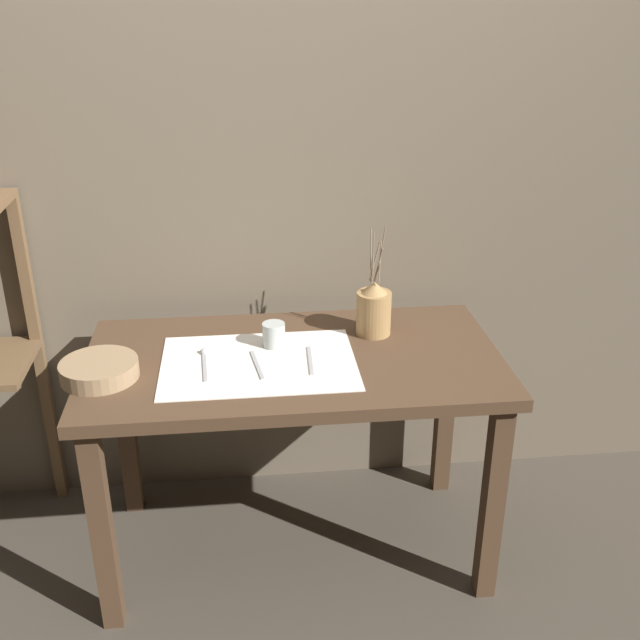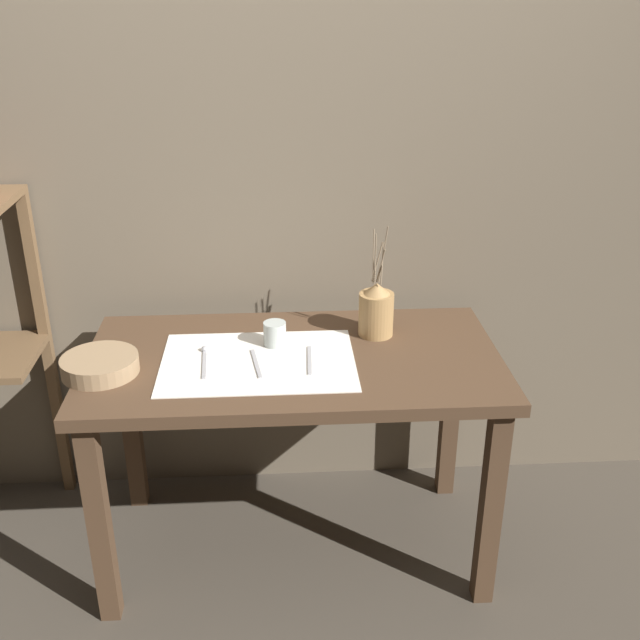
{
  "view_description": "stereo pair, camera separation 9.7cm",
  "coord_description": "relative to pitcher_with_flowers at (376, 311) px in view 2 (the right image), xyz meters",
  "views": [
    {
      "loc": [
        -0.14,
        -2.07,
        1.81
      ],
      "look_at": [
        0.08,
        0.0,
        0.87
      ],
      "focal_mm": 42.0,
      "sensor_mm": 36.0,
      "label": 1
    },
    {
      "loc": [
        -0.05,
        -2.07,
        1.81
      ],
      "look_at": [
        0.08,
        0.0,
        0.87
      ],
      "focal_mm": 42.0,
      "sensor_mm": 36.0,
      "label": 2
    }
  ],
  "objects": [
    {
      "name": "wooden_bowl",
      "position": [
        -0.85,
        -0.21,
        -0.06
      ],
      "size": [
        0.23,
        0.23,
        0.05
      ],
      "color": "#9E7F5B",
      "rests_on": "wooden_table"
    },
    {
      "name": "glass_tumbler_near",
      "position": [
        -0.33,
        -0.06,
        -0.04
      ],
      "size": [
        0.07,
        0.07,
        0.08
      ],
      "color": "#B7C1BC",
      "rests_on": "wooden_table"
    },
    {
      "name": "knife_center",
      "position": [
        -0.23,
        -0.18,
        -0.08
      ],
      "size": [
        0.02,
        0.19,
        0.0
      ],
      "color": "#A8A8AD",
      "rests_on": "wooden_table"
    },
    {
      "name": "wooden_table",
      "position": [
        -0.28,
        -0.14,
        -0.19
      ],
      "size": [
        1.29,
        0.68,
        0.75
      ],
      "color": "#4C3523",
      "rests_on": "ground_plane"
    },
    {
      "name": "fork_outer",
      "position": [
        -0.39,
        -0.19,
        -0.08
      ],
      "size": [
        0.04,
        0.19,
        0.0
      ],
      "color": "#A8A8AD",
      "rests_on": "wooden_table"
    },
    {
      "name": "ground_plane",
      "position": [
        -0.28,
        -0.14,
        -0.83
      ],
      "size": [
        12.0,
        12.0,
        0.0
      ],
      "primitive_type": "plane",
      "color": "#473F35"
    },
    {
      "name": "spoon_outer",
      "position": [
        -0.55,
        -0.13,
        -0.08
      ],
      "size": [
        0.03,
        0.2,
        0.02
      ],
      "color": "#A8A8AD",
      "rests_on": "wooden_table"
    },
    {
      "name": "linen_cloth",
      "position": [
        -0.38,
        -0.17,
        -0.08
      ],
      "size": [
        0.59,
        0.41,
        0.0
      ],
      "color": "white",
      "rests_on": "wooden_table"
    },
    {
      "name": "stone_wall_back",
      "position": [
        -0.28,
        0.31,
        0.37
      ],
      "size": [
        7.0,
        0.06,
        2.4
      ],
      "color": "#6B5E4C",
      "rests_on": "ground_plane"
    },
    {
      "name": "pitcher_with_flowers",
      "position": [
        0.0,
        0.0,
        0.0
      ],
      "size": [
        0.11,
        0.11,
        0.38
      ],
      "color": "#A87F4C",
      "rests_on": "wooden_table"
    }
  ]
}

